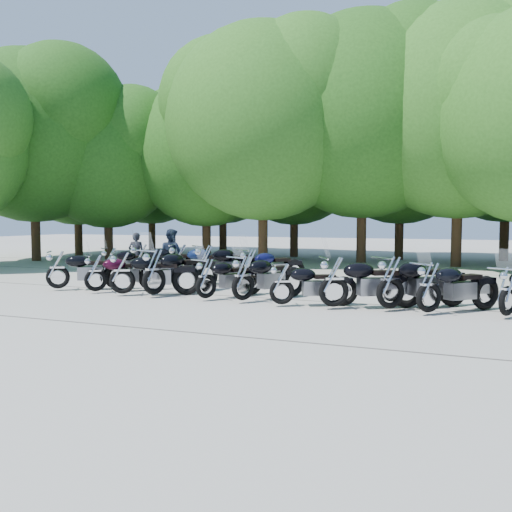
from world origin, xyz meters
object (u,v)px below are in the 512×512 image
at_px(motorcycle_11, 111,262).
at_px(motorcycle_14, 205,263).
at_px(motorcycle_4, 206,277).
at_px(motorcycle_7, 334,280).
at_px(motorcycle_1, 96,271).
at_px(motorcycle_13, 180,262).
at_px(motorcycle_0, 58,268).
at_px(rider_1, 171,255).
at_px(motorcycle_5, 243,276).
at_px(motorcycle_6, 282,282).
at_px(rider_0, 136,255).
at_px(motorcycle_2, 122,271).
at_px(motorcycle_15, 249,266).
at_px(motorcycle_9, 429,285).
at_px(motorcycle_8, 390,280).
at_px(motorcycle_12, 141,261).
at_px(motorcycle_10, 508,289).
at_px(motorcycle_3, 154,270).

distance_m(motorcycle_11, motorcycle_14, 3.72).
distance_m(motorcycle_4, motorcycle_7, 3.33).
height_order(motorcycle_1, motorcycle_13, motorcycle_13).
distance_m(motorcycle_0, rider_1, 3.76).
xyz_separation_m(motorcycle_5, rider_1, (-4.03, 3.36, 0.21)).
bearing_deg(motorcycle_6, motorcycle_13, 29.51).
distance_m(motorcycle_5, rider_0, 6.87).
bearing_deg(motorcycle_6, motorcycle_14, 24.37).
height_order(motorcycle_2, motorcycle_11, motorcycle_2).
distance_m(motorcycle_7, motorcycle_15, 4.32).
bearing_deg(motorcycle_7, motorcycle_9, -118.54).
relative_size(motorcycle_8, motorcycle_12, 0.99).
distance_m(motorcycle_7, rider_0, 8.94).
distance_m(motorcycle_4, motorcycle_10, 6.95).
xyz_separation_m(motorcycle_6, motorcycle_11, (-7.11, 2.97, 0.04)).
bearing_deg(motorcycle_0, motorcycle_13, -76.19).
xyz_separation_m(motorcycle_3, motorcycle_13, (-0.78, 2.71, -0.00)).
bearing_deg(motorcycle_3, motorcycle_11, -17.89).
bearing_deg(motorcycle_12, motorcycle_2, 176.31).
height_order(motorcycle_7, rider_0, rider_0).
xyz_separation_m(motorcycle_8, motorcycle_12, (-8.32, 2.61, 0.00)).
bearing_deg(motorcycle_1, motorcycle_3, -138.83).
bearing_deg(motorcycle_13, rider_1, 26.02).
xyz_separation_m(motorcycle_3, motorcycle_7, (4.87, -0.13, -0.03)).
bearing_deg(motorcycle_7, rider_0, 34.17).
bearing_deg(motorcycle_5, motorcycle_8, -149.76).
xyz_separation_m(motorcycle_6, motorcycle_12, (-5.85, 2.89, 0.12)).
height_order(motorcycle_1, motorcycle_2, motorcycle_2).
height_order(motorcycle_8, motorcycle_14, motorcycle_14).
distance_m(motorcycle_1, motorcycle_11, 3.14).
relative_size(motorcycle_6, motorcycle_13, 0.81).
distance_m(motorcycle_1, motorcycle_4, 3.46).
height_order(motorcycle_10, motorcycle_14, motorcycle_14).
xyz_separation_m(motorcycle_8, motorcycle_14, (-5.87, 2.42, 0.02)).
relative_size(motorcycle_4, motorcycle_8, 0.86).
bearing_deg(rider_1, motorcycle_0, 76.29).
xyz_separation_m(motorcycle_0, motorcycle_1, (1.37, -0.04, -0.04)).
relative_size(motorcycle_0, motorcycle_11, 1.04).
height_order(motorcycle_11, motorcycle_13, motorcycle_13).
height_order(motorcycle_3, motorcycle_9, motorcycle_3).
height_order(motorcycle_0, motorcycle_6, motorcycle_0).
xyz_separation_m(motorcycle_13, motorcycle_15, (2.38, -0.01, -0.06)).
relative_size(motorcycle_1, motorcycle_3, 0.85).
bearing_deg(motorcycle_12, motorcycle_0, 129.22).
height_order(motorcycle_4, motorcycle_8, motorcycle_8).
height_order(motorcycle_8, rider_1, rider_1).
relative_size(motorcycle_1, rider_0, 1.36).
height_order(motorcycle_5, motorcycle_15, motorcycle_15).
height_order(motorcycle_2, motorcycle_3, motorcycle_3).
bearing_deg(motorcycle_12, motorcycle_7, -140.20).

